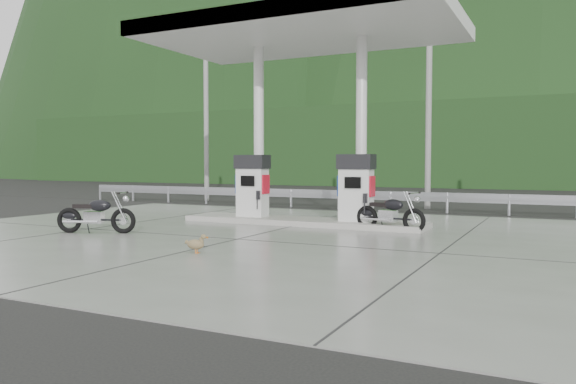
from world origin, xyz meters
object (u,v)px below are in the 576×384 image
at_px(motorcycle_left, 96,215).
at_px(gas_pump_left, 252,186).
at_px(gas_pump_right, 356,188).
at_px(duck, 196,245).
at_px(motorcycle_right, 390,214).

bearing_deg(motorcycle_left, gas_pump_left, 41.81).
xyz_separation_m(gas_pump_left, gas_pump_right, (3.20, 0.00, 0.00)).
height_order(gas_pump_left, duck, gas_pump_left).
xyz_separation_m(gas_pump_right, duck, (-1.31, -5.49, -0.89)).
relative_size(gas_pump_left, gas_pump_right, 1.00).
bearing_deg(gas_pump_right, duck, -103.43).
xyz_separation_m(gas_pump_left, duck, (1.89, -5.49, -0.89)).
bearing_deg(gas_pump_right, gas_pump_left, 180.00).
bearing_deg(gas_pump_left, gas_pump_right, 0.00).
xyz_separation_m(motorcycle_left, duck, (3.99, -1.45, -0.28)).
bearing_deg(motorcycle_right, gas_pump_right, 171.67).
height_order(gas_pump_left, motorcycle_left, gas_pump_left).
relative_size(motorcycle_right, duck, 4.18).
height_order(motorcycle_left, duck, motorcycle_left).
xyz_separation_m(motorcycle_left, motorcycle_right, (6.36, 3.61, -0.01)).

